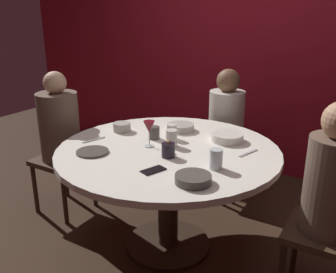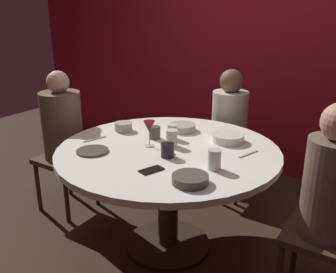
{
  "view_description": "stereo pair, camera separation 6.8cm",
  "coord_description": "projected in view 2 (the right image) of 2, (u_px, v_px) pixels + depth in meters",
  "views": [
    {
      "loc": [
        1.19,
        -1.96,
        1.63
      ],
      "look_at": [
        0.0,
        0.0,
        0.84
      ],
      "focal_mm": 39.72,
      "sensor_mm": 36.0,
      "label": 1
    },
    {
      "loc": [
        1.24,
        -1.92,
        1.63
      ],
      "look_at": [
        0.0,
        0.0,
        0.84
      ],
      "focal_mm": 39.72,
      "sensor_mm": 36.0,
      "label": 2
    }
  ],
  "objects": [
    {
      "name": "ground_plane",
      "position": [
        168.0,
        245.0,
        2.69
      ],
      "size": [
        8.0,
        8.0,
        0.0
      ],
      "primitive_type": "plane",
      "color": "#382619"
    },
    {
      "name": "back_wall",
      "position": [
        263.0,
        44.0,
        3.62
      ],
      "size": [
        6.0,
        0.1,
        2.6
      ],
      "primitive_type": "cube",
      "color": "maroon",
      "rests_on": "ground"
    },
    {
      "name": "dining_table",
      "position": [
        168.0,
        167.0,
        2.49
      ],
      "size": [
        1.47,
        1.47,
        0.76
      ],
      "color": "silver",
      "rests_on": "ground"
    },
    {
      "name": "seated_diner_left",
      "position": [
        62.0,
        127.0,
        2.98
      ],
      "size": [
        0.4,
        0.4,
        1.18
      ],
      "rotation": [
        0.0,
        0.0,
        6.28
      ],
      "color": "#3F2D1E",
      "rests_on": "ground"
    },
    {
      "name": "seated_diner_back",
      "position": [
        229.0,
        119.0,
        3.25
      ],
      "size": [
        0.4,
        0.4,
        1.15
      ],
      "rotation": [
        0.0,
        0.0,
        4.71
      ],
      "color": "#3F2D1E",
      "rests_on": "ground"
    },
    {
      "name": "seated_diner_right",
      "position": [
        331.0,
        189.0,
        1.93
      ],
      "size": [
        0.4,
        0.4,
        1.2
      ],
      "rotation": [
        0.0,
        0.0,
        3.14
      ],
      "color": "#3F2D1E",
      "rests_on": "ground"
    },
    {
      "name": "candle_holder",
      "position": [
        168.0,
        150.0,
        2.29
      ],
      "size": [
        0.08,
        0.08,
        0.11
      ],
      "color": "black",
      "rests_on": "dining_table"
    },
    {
      "name": "wine_glass",
      "position": [
        149.0,
        128.0,
        2.44
      ],
      "size": [
        0.08,
        0.08,
        0.18
      ],
      "color": "silver",
      "rests_on": "dining_table"
    },
    {
      "name": "dinner_plate",
      "position": [
        93.0,
        151.0,
        2.38
      ],
      "size": [
        0.21,
        0.21,
        0.01
      ],
      "primitive_type": "cylinder",
      "color": "#4C4742",
      "rests_on": "dining_table"
    },
    {
      "name": "cell_phone",
      "position": [
        151.0,
        170.0,
        2.1
      ],
      "size": [
        0.11,
        0.16,
        0.01
      ],
      "primitive_type": "cube",
      "rotation": [
        0.0,
        0.0,
        2.8
      ],
      "color": "black",
      "rests_on": "dining_table"
    },
    {
      "name": "bowl_serving_large",
      "position": [
        190.0,
        179.0,
        1.95
      ],
      "size": [
        0.2,
        0.2,
        0.05
      ],
      "primitive_type": "cylinder",
      "color": "#4C4742",
      "rests_on": "dining_table"
    },
    {
      "name": "bowl_salad_center",
      "position": [
        182.0,
        127.0,
        2.79
      ],
      "size": [
        0.2,
        0.2,
        0.05
      ],
      "primitive_type": "cylinder",
      "color": "#B2ADA3",
      "rests_on": "dining_table"
    },
    {
      "name": "bowl_small_white",
      "position": [
        228.0,
        138.0,
        2.55
      ],
      "size": [
        0.22,
        0.22,
        0.06
      ],
      "primitive_type": "cylinder",
      "color": "silver",
      "rests_on": "dining_table"
    },
    {
      "name": "bowl_sauce_side",
      "position": [
        123.0,
        127.0,
        2.78
      ],
      "size": [
        0.13,
        0.13,
        0.06
      ],
      "primitive_type": "cylinder",
      "color": "#B2ADA3",
      "rests_on": "dining_table"
    },
    {
      "name": "cup_near_candle",
      "position": [
        171.0,
        138.0,
        2.47
      ],
      "size": [
        0.08,
        0.08,
        0.11
      ],
      "primitive_type": "cylinder",
      "color": "silver",
      "rests_on": "dining_table"
    },
    {
      "name": "cup_by_left_diner",
      "position": [
        214.0,
        159.0,
        2.11
      ],
      "size": [
        0.08,
        0.08,
        0.12
      ],
      "primitive_type": "cylinder",
      "color": "silver",
      "rests_on": "dining_table"
    },
    {
      "name": "cup_by_right_diner",
      "position": [
        155.0,
        133.0,
        2.61
      ],
      "size": [
        0.08,
        0.08,
        0.09
      ],
      "primitive_type": "cylinder",
      "color": "#4C4742",
      "rests_on": "dining_table"
    },
    {
      "name": "cup_center_front",
      "position": [
        173.0,
        132.0,
        2.6
      ],
      "size": [
        0.07,
        0.07,
        0.11
      ],
      "primitive_type": "cylinder",
      "color": "silver",
      "rests_on": "dining_table"
    },
    {
      "name": "fork_near_plate",
      "position": [
        95.0,
        139.0,
        2.6
      ],
      "size": [
        0.07,
        0.18,
        0.01
      ],
      "primitive_type": "cube",
      "rotation": [
        0.0,
        0.0,
        -0.29
      ],
      "color": "#B7B7BC",
      "rests_on": "dining_table"
    },
    {
      "name": "knife_near_plate",
      "position": [
        248.0,
        154.0,
        2.34
      ],
      "size": [
        0.07,
        0.18,
        0.01
      ],
      "primitive_type": "cube",
      "rotation": [
        0.0,
        0.0,
        -0.29
      ],
      "color": "#B7B7BC",
      "rests_on": "dining_table"
    }
  ]
}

